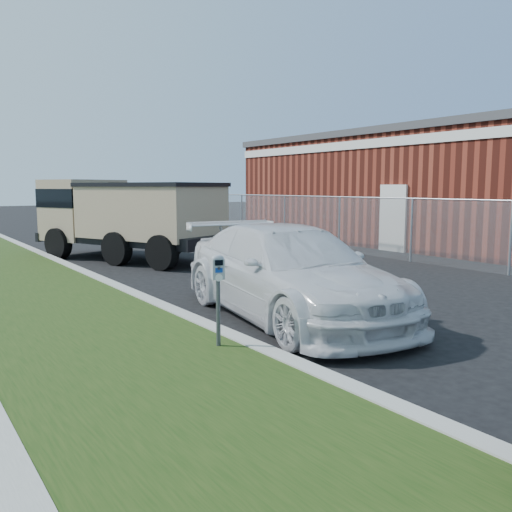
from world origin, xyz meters
TOP-DOWN VIEW (x-y plane):
  - ground at (0.00, 0.00)m, footprint 120.00×120.00m
  - chainlink_fence at (6.00, 7.00)m, footprint 0.06×30.06m
  - brick_building at (12.00, 8.00)m, footprint 9.20×14.20m
  - parking_meter at (-2.99, -0.50)m, footprint 0.18×0.15m
  - white_wagon at (-1.02, 0.64)m, footprint 2.80×5.41m
  - dump_truck at (-0.60, 9.05)m, footprint 4.32×6.35m

SIDE VIEW (x-z plane):
  - ground at x=0.00m, z-range 0.00..0.00m
  - white_wagon at x=-1.02m, z-range 0.00..1.50m
  - parking_meter at x=-2.99m, z-range 0.37..1.55m
  - chainlink_fence at x=6.00m, z-range -13.74..16.26m
  - dump_truck at x=-0.60m, z-range 0.15..2.49m
  - brick_building at x=12.00m, z-range 0.04..4.21m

